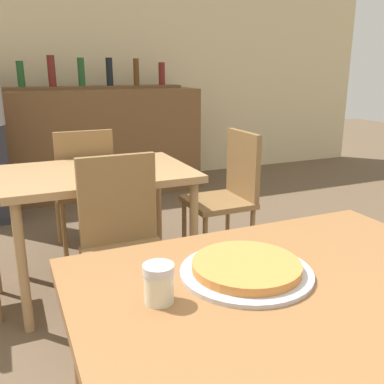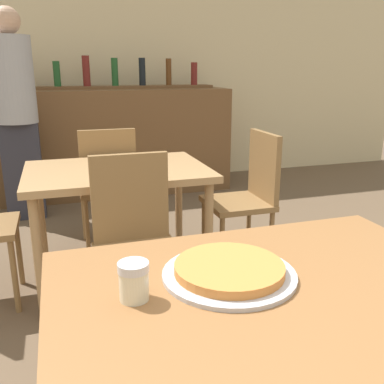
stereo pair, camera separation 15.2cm
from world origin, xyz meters
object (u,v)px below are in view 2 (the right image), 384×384
Objects in this scene: chair_far_side_front at (135,236)px; pizza_tray at (229,271)px; chair_far_side_back at (108,181)px; person_standing at (16,109)px; cheese_shaker at (134,281)px; chair_far_side_right at (249,191)px.

chair_far_side_front is 1.01m from pizza_tray.
chair_far_side_back is 1.22m from person_standing.
chair_far_side_back is 2.12m from cheese_shaker.
chair_far_side_back is 0.51× the size of person_standing.
person_standing is at bearing 98.45° from cheese_shaker.
cheese_shaker is (-0.18, -1.01, 0.30)m from chair_far_side_front.
chair_far_side_back is 2.57× the size of pizza_tray.
cheese_shaker is 3.08m from person_standing.
chair_far_side_right is 2.57× the size of pizza_tray.
chair_far_side_front and chair_far_side_back have the same top height.
person_standing reaches higher than chair_far_side_front.
chair_far_side_right is at bearing -45.13° from person_standing.
chair_far_side_back is at bearing -56.40° from person_standing.
pizza_tray is 0.26m from cheese_shaker.
person_standing is (-0.63, 2.03, 0.45)m from chair_far_side_front.
chair_far_side_back reaches higher than pizza_tray.
person_standing is at bearing 107.19° from chair_far_side_front.
chair_far_side_back is at bearing 85.21° from cheese_shaker.
chair_far_side_right reaches higher than pizza_tray.
chair_far_side_right is 9.65× the size of cheese_shaker.
person_standing reaches higher than chair_far_side_right.
chair_far_side_right is (0.85, 0.54, 0.00)m from chair_far_side_front.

